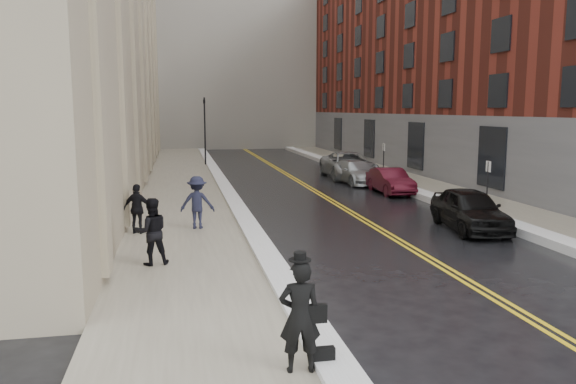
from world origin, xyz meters
name	(u,v)px	position (x,y,z in m)	size (l,w,h in m)	color
ground	(369,283)	(0.00, 0.00, 0.00)	(160.00, 160.00, 0.00)	black
sidewalk_left	(182,193)	(-4.50, 16.00, 0.07)	(4.00, 64.00, 0.15)	gray
sidewalk_right	(427,186)	(9.00, 16.00, 0.07)	(3.00, 64.00, 0.15)	gray
lane_stripe_a	(312,191)	(2.38, 16.00, 0.00)	(0.12, 64.00, 0.01)	gold
lane_stripe_b	(317,190)	(2.62, 16.00, 0.00)	(0.12, 64.00, 0.01)	gold
snow_ridge_left	(227,191)	(-2.20, 16.00, 0.13)	(0.70, 60.80, 0.26)	white
snow_ridge_right	(396,186)	(7.15, 16.00, 0.15)	(0.85, 60.80, 0.30)	white
building_right	(503,40)	(17.50, 23.00, 9.00)	(14.00, 50.00, 18.00)	maroon
traffic_signal	(205,126)	(-2.60, 30.00, 3.08)	(0.18, 0.15, 5.20)	black
parking_sign_near	(488,182)	(7.90, 8.00, 1.36)	(0.06, 0.35, 2.23)	black
parking_sign_far	(384,158)	(7.90, 20.00, 1.36)	(0.06, 0.35, 2.23)	black
car_black	(470,209)	(5.65, 5.31, 0.76)	(1.79, 4.45, 1.52)	black
car_maroon	(390,181)	(6.12, 14.28, 0.66)	(1.39, 3.98, 1.31)	#410B17
car_silver_near	(356,172)	(5.59, 18.44, 0.67)	(1.88, 4.62, 1.34)	#969A9D
car_silver_far	(349,165)	(5.93, 20.92, 0.82)	(2.72, 5.90, 1.64)	#9A9EA2
pedestrian_main	(300,316)	(-2.80, -4.62, 1.07)	(0.67, 0.44, 1.84)	black
pedestrian_a	(152,232)	(-5.39, 2.28, 1.07)	(0.89, 0.69, 1.83)	black
pedestrian_b	(197,202)	(-4.02, 6.78, 1.08)	(1.20, 0.69, 1.86)	#1A1C30
pedestrian_c	(138,209)	(-6.03, 6.35, 1.00)	(0.99, 0.41, 1.69)	black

